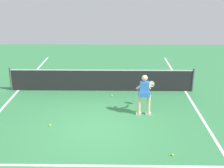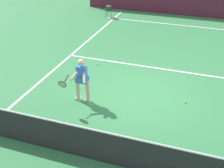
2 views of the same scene
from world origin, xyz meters
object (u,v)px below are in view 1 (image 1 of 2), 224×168
object	(u,v)px
tennis_ball_far	(50,125)
tennis_ball_near	(112,96)
tennis_player	(144,93)
tennis_ball_mid	(173,155)

from	to	relation	value
tennis_ball_far	tennis_ball_near	bearing A→B (deg)	53.63
tennis_ball_near	tennis_ball_far	world-z (taller)	same
tennis_player	tennis_ball_mid	size ratio (longest dim) A/B	23.48
tennis_player	tennis_ball_near	world-z (taller)	tennis_player
tennis_player	tennis_ball_far	world-z (taller)	tennis_player
tennis_ball_mid	tennis_ball_far	xyz separation A→B (m)	(-3.92, 1.78, 0.00)
tennis_ball_mid	tennis_ball_far	world-z (taller)	same
tennis_ball_near	tennis_ball_far	bearing A→B (deg)	-126.37
tennis_ball_near	tennis_ball_mid	xyz separation A→B (m)	(1.82, -4.62, 0.00)
tennis_ball_near	tennis_ball_mid	world-z (taller)	same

